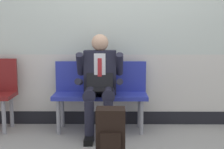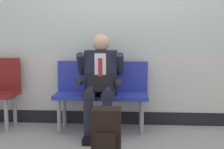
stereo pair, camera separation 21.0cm
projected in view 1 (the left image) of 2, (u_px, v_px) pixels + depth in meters
ground_plane at (125, 138)px, 3.85m from camera, size 18.00×18.00×0.00m
station_wall at (124, 14)px, 4.27m from camera, size 5.77×0.14×3.00m
bench_with_person at (100, 90)px, 4.13m from camera, size 1.18×0.42×0.87m
person_seated at (100, 82)px, 3.92m from camera, size 0.57×0.70×1.23m
backpack at (111, 135)px, 3.16m from camera, size 0.28×0.25×0.52m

